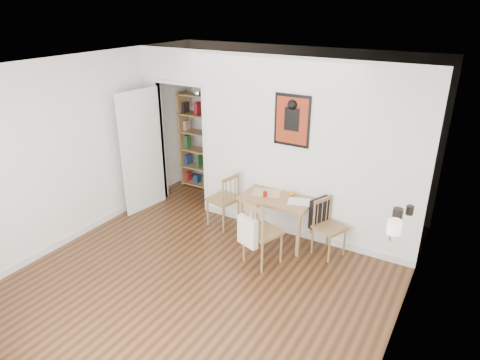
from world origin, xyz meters
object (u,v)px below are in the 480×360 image
Objects in this scene: dining_table at (278,202)px; bookshelf at (200,142)px; ceramic_jar_a at (398,214)px; chair_right at (329,227)px; chair_left at (223,200)px; red_glass at (265,194)px; notebook at (299,202)px; ceramic_jar_b at (410,210)px; fireplace at (397,269)px; mantel_lamp at (394,228)px; chair_front at (262,232)px; orange_fruit at (292,194)px.

bookshelf is (-2.09, 1.05, 0.27)m from dining_table.
chair_right is at bearing 140.35° from ceramic_jar_a.
red_glass is at bearing -3.34° from chair_left.
chair_right is 0.53m from notebook.
chair_left is 0.80m from red_glass.
dining_table is 0.34m from notebook.
chair_left reaches higher than red_glass.
chair_left is 2.89× the size of notebook.
ceramic_jar_a reaches higher than red_glass.
ceramic_jar_b is (1.98, -0.53, 0.49)m from red_glass.
bookshelf is 17.67× the size of ceramic_jar_b.
ceramic_jar_b is at bearing -18.37° from dining_table.
fireplace is 2.13m from red_glass.
dining_table is 1.26× the size of chair_right.
mantel_lamp is at bearing -30.63° from bookshelf.
chair_right reaches higher than notebook.
dining_table is 1.11× the size of chair_front.
ceramic_jar_a is at bearing -29.15° from notebook.
chair_right reaches higher than dining_table.
red_glass reaches higher than dining_table.
ceramic_jar_b is (0.04, 0.64, -0.08)m from mantel_lamp.
chair_front is 0.72× the size of fireplace.
mantel_lamp reaches higher than notebook.
bookshelf is 22.13× the size of red_glass.
bookshelf reaches higher than chair_right.
ceramic_jar_b is at bearing -22.92° from bookshelf.
chair_left reaches higher than notebook.
mantel_lamp is (1.69, -0.59, 0.83)m from chair_front.
chair_left is at bearing 163.35° from fireplace.
red_glass is (-0.93, -0.08, 0.31)m from chair_right.
ceramic_jar_b reaches higher than chair_front.
chair_left is 1.09× the size of chair_right.
ceramic_jar_a is at bearing -24.50° from dining_table.
fireplace is at bearing 84.78° from mantel_lamp.
orange_fruit is 0.36× the size of mantel_lamp.
dining_table is 2.28m from mantel_lamp.
ceramic_jar_b is (0.00, 0.25, 0.59)m from fireplace.
chair_front is 4.24× the size of mantel_lamp.
orange_fruit is at bearing 85.10° from chair_front.
ceramic_jar_b is (1.66, -0.73, 0.49)m from orange_fruit.
dining_table is at bearing 98.29° from chair_front.
dining_table is at bearing 2.17° from chair_left.
orange_fruit is at bearing 169.17° from chair_right.
red_glass is 1.05× the size of orange_fruit.
dining_table is at bearing 154.96° from fireplace.
fireplace is 5.86× the size of mantel_lamp.
ceramic_jar_a is (1.90, -0.71, 0.50)m from red_glass.
bookshelf is (-2.86, 1.04, 0.46)m from chair_right.
mantel_lamp is 0.46m from ceramic_jar_a.
fireplace is at bearing -30.43° from orange_fruit.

